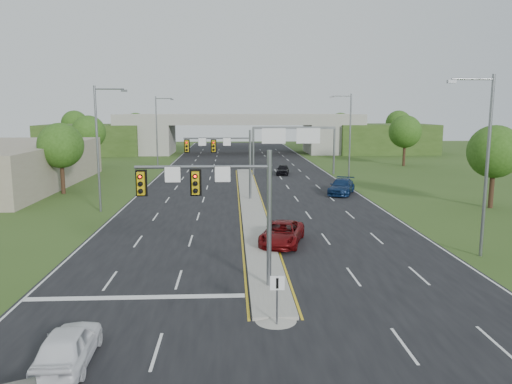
{
  "coord_description": "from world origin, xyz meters",
  "views": [
    {
      "loc": [
        -1.84,
        -24.06,
        8.91
      ],
      "look_at": [
        -0.07,
        11.84,
        3.0
      ],
      "focal_mm": 35.0,
      "sensor_mm": 36.0,
      "label": 1
    }
  ],
  "objects_px": {
    "car_white": "(68,345)",
    "car_far_a": "(282,233)",
    "signal_mast_far": "(227,153)",
    "sign_gantry": "(293,137)",
    "signal_mast_near": "(223,197)",
    "overpass": "(240,136)",
    "keep_right_sign": "(277,292)",
    "car_far_c": "(283,170)",
    "car_far_b": "(342,187)"
  },
  "relations": [
    {
      "from": "car_far_c",
      "to": "keep_right_sign",
      "type": "bearing_deg",
      "value": -87.29
    },
    {
      "from": "overpass",
      "to": "car_white",
      "type": "height_order",
      "value": "overpass"
    },
    {
      "from": "signal_mast_far",
      "to": "car_far_b",
      "type": "bearing_deg",
      "value": 14.86
    },
    {
      "from": "signal_mast_near",
      "to": "car_far_c",
      "type": "distance_m",
      "value": 45.75
    },
    {
      "from": "signal_mast_far",
      "to": "car_far_b",
      "type": "xyz_separation_m",
      "value": [
        12.18,
        3.23,
        -3.9
      ]
    },
    {
      "from": "car_far_a",
      "to": "keep_right_sign",
      "type": "bearing_deg",
      "value": -81.34
    },
    {
      "from": "car_far_b",
      "to": "car_far_c",
      "type": "height_order",
      "value": "car_far_b"
    },
    {
      "from": "sign_gantry",
      "to": "keep_right_sign",
      "type": "bearing_deg",
      "value": -97.7
    },
    {
      "from": "overpass",
      "to": "car_white",
      "type": "bearing_deg",
      "value": -95.0
    },
    {
      "from": "signal_mast_far",
      "to": "car_far_c",
      "type": "xyz_separation_m",
      "value": [
        7.56,
        19.94,
        -4.01
      ]
    },
    {
      "from": "signal_mast_far",
      "to": "sign_gantry",
      "type": "bearing_deg",
      "value": 65.89
    },
    {
      "from": "overpass",
      "to": "car_far_b",
      "type": "xyz_separation_m",
      "value": [
        9.91,
        -51.84,
        -2.73
      ]
    },
    {
      "from": "signal_mast_far",
      "to": "car_far_c",
      "type": "height_order",
      "value": "signal_mast_far"
    },
    {
      "from": "signal_mast_near",
      "to": "car_far_a",
      "type": "distance_m",
      "value": 10.01
    },
    {
      "from": "car_far_a",
      "to": "car_far_b",
      "type": "height_order",
      "value": "car_far_b"
    },
    {
      "from": "signal_mast_near",
      "to": "overpass",
      "type": "xyz_separation_m",
      "value": [
        2.26,
        80.07,
        -1.17
      ]
    },
    {
      "from": "signal_mast_near",
      "to": "keep_right_sign",
      "type": "bearing_deg",
      "value": -63.06
    },
    {
      "from": "signal_mast_far",
      "to": "keep_right_sign",
      "type": "xyz_separation_m",
      "value": [
        2.26,
        -29.45,
        -3.21
      ]
    },
    {
      "from": "sign_gantry",
      "to": "car_far_b",
      "type": "bearing_deg",
      "value": -79.09
    },
    {
      "from": "signal_mast_near",
      "to": "overpass",
      "type": "height_order",
      "value": "overpass"
    },
    {
      "from": "sign_gantry",
      "to": "car_far_c",
      "type": "relative_size",
      "value": 2.84
    },
    {
      "from": "keep_right_sign",
      "to": "overpass",
      "type": "relative_size",
      "value": 0.03
    },
    {
      "from": "sign_gantry",
      "to": "overpass",
      "type": "height_order",
      "value": "overpass"
    },
    {
      "from": "keep_right_sign",
      "to": "overpass",
      "type": "bearing_deg",
      "value": 90.0
    },
    {
      "from": "car_white",
      "to": "signal_mast_far",
      "type": "bearing_deg",
      "value": -101.33
    },
    {
      "from": "sign_gantry",
      "to": "car_far_b",
      "type": "relative_size",
      "value": 2.08
    },
    {
      "from": "car_far_a",
      "to": "car_far_c",
      "type": "height_order",
      "value": "car_far_a"
    },
    {
      "from": "signal_mast_near",
      "to": "keep_right_sign",
      "type": "relative_size",
      "value": 3.18
    },
    {
      "from": "car_white",
      "to": "car_far_a",
      "type": "distance_m",
      "value": 18.13
    },
    {
      "from": "car_far_a",
      "to": "car_far_c",
      "type": "relative_size",
      "value": 1.31
    },
    {
      "from": "keep_right_sign",
      "to": "car_far_a",
      "type": "bearing_deg",
      "value": 83.34
    },
    {
      "from": "overpass",
      "to": "sign_gantry",
      "type": "bearing_deg",
      "value": -79.21
    },
    {
      "from": "car_far_a",
      "to": "car_far_b",
      "type": "relative_size",
      "value": 0.96
    },
    {
      "from": "signal_mast_near",
      "to": "keep_right_sign",
      "type": "xyz_separation_m",
      "value": [
        2.26,
        -4.45,
        -3.21
      ]
    },
    {
      "from": "overpass",
      "to": "car_far_b",
      "type": "distance_m",
      "value": 52.85
    },
    {
      "from": "signal_mast_far",
      "to": "keep_right_sign",
      "type": "height_order",
      "value": "signal_mast_far"
    },
    {
      "from": "signal_mast_far",
      "to": "car_far_a",
      "type": "relative_size",
      "value": 1.31
    },
    {
      "from": "signal_mast_far",
      "to": "car_far_b",
      "type": "height_order",
      "value": "signal_mast_far"
    },
    {
      "from": "overpass",
      "to": "car_far_c",
      "type": "relative_size",
      "value": 19.63
    },
    {
      "from": "overpass",
      "to": "car_far_a",
      "type": "height_order",
      "value": "overpass"
    },
    {
      "from": "sign_gantry",
      "to": "car_white",
      "type": "height_order",
      "value": "sign_gantry"
    },
    {
      "from": "sign_gantry",
      "to": "car_far_b",
      "type": "distance_m",
      "value": 17.63
    },
    {
      "from": "sign_gantry",
      "to": "car_far_c",
      "type": "distance_m",
      "value": 4.73
    },
    {
      "from": "sign_gantry",
      "to": "overpass",
      "type": "distance_m",
      "value": 35.75
    },
    {
      "from": "signal_mast_near",
      "to": "car_far_b",
      "type": "xyz_separation_m",
      "value": [
        12.18,
        28.23,
        -3.9
      ]
    },
    {
      "from": "signal_mast_far",
      "to": "overpass",
      "type": "distance_m",
      "value": 55.13
    },
    {
      "from": "car_white",
      "to": "car_far_a",
      "type": "xyz_separation_m",
      "value": [
        9.14,
        15.66,
        0.03
      ]
    },
    {
      "from": "signal_mast_far",
      "to": "car_white",
      "type": "bearing_deg",
      "value": -99.46
    },
    {
      "from": "signal_mast_far",
      "to": "sign_gantry",
      "type": "distance_m",
      "value": 21.91
    },
    {
      "from": "sign_gantry",
      "to": "car_far_a",
      "type": "distance_m",
      "value": 37.24
    }
  ]
}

